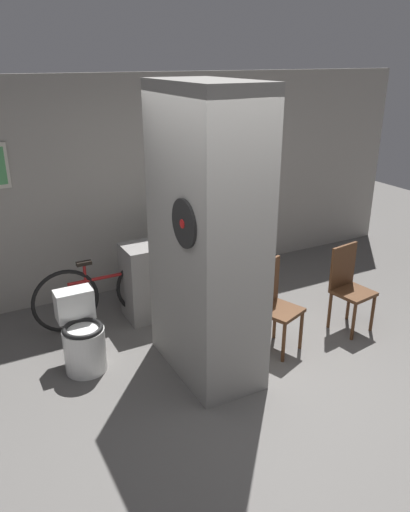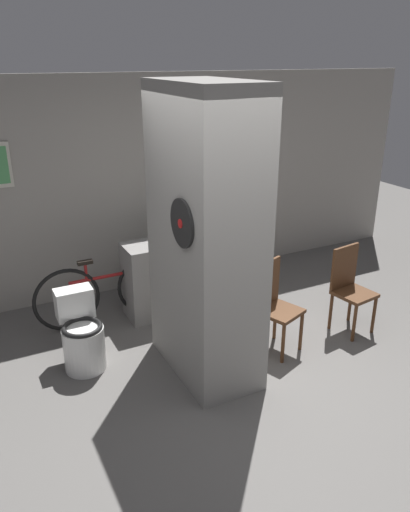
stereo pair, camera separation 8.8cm
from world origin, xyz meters
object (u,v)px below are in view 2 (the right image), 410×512
object	(u,v)px
toilet	(82,337)
chair_near_pillar	(274,303)
bottle_tall	(176,230)
chair_by_doorway	(350,286)
bicycle	(109,290)

from	to	relation	value
toilet	chair_near_pillar	bearing A→B (deg)	-17.32
bottle_tall	toilet	bearing A→B (deg)	-152.75
toilet	chair_near_pillar	world-z (taller)	chair_near_pillar
chair_near_pillar	chair_by_doorway	xyz separation A→B (m)	(0.94, -0.03, 0.00)
chair_near_pillar	bicycle	xyz separation A→B (m)	(-1.30, 1.29, -0.13)
chair_by_doorway	bicycle	size ratio (longest dim) A/B	0.57
toilet	bottle_tall	distance (m)	1.58
bottle_tall	chair_near_pillar	bearing A→B (deg)	-67.13
chair_by_doorway	bottle_tall	xyz separation A→B (m)	(-1.45, 1.25, 0.47)
bicycle	bottle_tall	bearing A→B (deg)	-5.66
toilet	chair_by_doorway	bearing A→B (deg)	-12.22
bicycle	bottle_tall	distance (m)	1.00
toilet	chair_by_doorway	size ratio (longest dim) A/B	0.78
toilet	bicycle	size ratio (longest dim) A/B	0.44
chair_by_doorway	chair_near_pillar	bearing A→B (deg)	169.79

